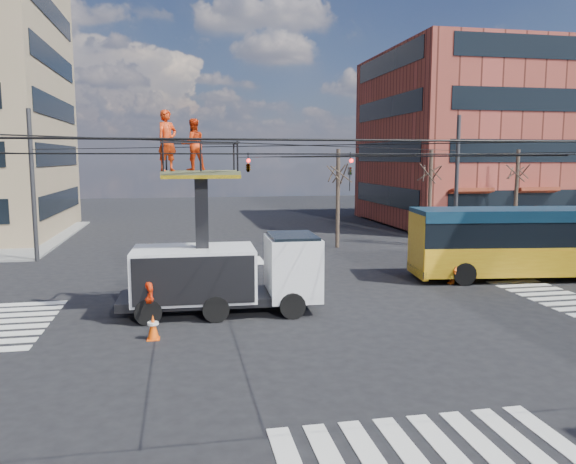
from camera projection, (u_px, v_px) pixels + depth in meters
The scene contains 13 objects.
ground at pixel (307, 309), 20.45m from camera, with size 120.00×120.00×0.00m, color black.
sidewalk_ne at pixel (504, 226), 44.83m from camera, with size 18.00×18.00×0.12m, color slate.
crosswalks at pixel (307, 309), 20.44m from camera, with size 22.40×22.40×0.02m, color silver, non-canonical shape.
building_ne at pixel (499, 139), 47.00m from camera, with size 20.06×16.06×14.00m.
overhead_network at pixel (303, 191), 20.26m from camera, with size 24.24×24.24×8.00m.
tree_a at pixel (338, 172), 33.92m from camera, with size 2.00×2.00×6.00m.
tree_b at pixel (431, 171), 35.05m from camera, with size 2.00×2.00×6.00m.
tree_c at pixel (517, 171), 36.18m from camera, with size 2.00×2.00×6.00m.
utility_truck at pixel (225, 252), 19.74m from camera, with size 7.07×2.83×7.03m.
city_bus at pixel (546, 241), 25.48m from camera, with size 12.28×4.09×3.20m.
traffic_cone at pixel (153, 327), 16.95m from camera, with size 0.36×0.36×0.78m, color #FF520A.
worker_ground at pixel (149, 297), 18.40m from camera, with size 1.10×0.46×1.88m, color #FF3B10.
flagger at pixel (451, 265), 24.39m from camera, with size 1.07×0.62×1.66m, color #FF5C10.
Camera 1 is at (-4.45, -19.41, 5.46)m, focal length 35.00 mm.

